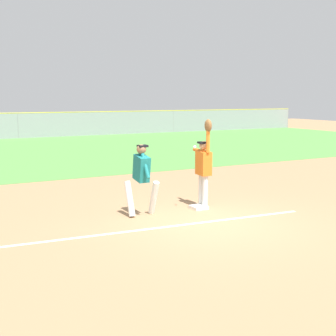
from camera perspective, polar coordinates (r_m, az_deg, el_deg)
ground_plane at (r=10.52m, az=5.05°, el=-6.74°), size 75.27×75.27×0.00m
outfield_grass at (r=24.78m, az=-14.72°, el=2.02°), size 48.43×17.19×0.01m
chalk_foul_line at (r=9.45m, az=-14.49°, el=-8.80°), size 11.97×0.99×0.01m
first_base at (r=11.73m, az=3.85°, el=-4.89°), size 0.39×0.39×0.08m
fielder at (r=11.68m, az=4.49°, el=0.44°), size 0.29×0.90×2.28m
runner at (r=10.88m, az=-3.31°, el=-0.83°), size 0.71×0.84×1.72m
baseball at (r=11.18m, az=3.35°, el=2.64°), size 0.07×0.07×0.07m
outfield_fence at (r=33.11m, az=-18.19°, el=5.05°), size 48.51×0.08×1.77m
parked_car_silver at (r=37.05m, az=-12.53°, el=5.31°), size 4.58×2.49×1.25m
parked_car_blue at (r=39.40m, az=-5.75°, el=5.67°), size 4.52×2.36×1.25m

